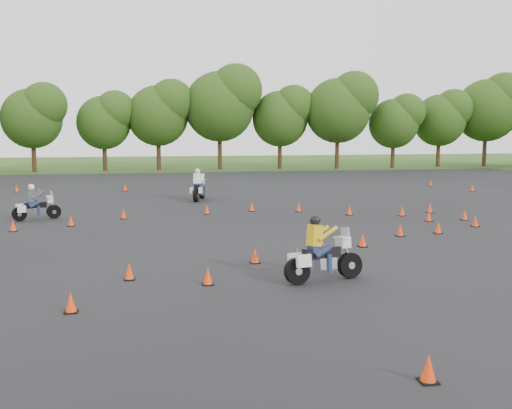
# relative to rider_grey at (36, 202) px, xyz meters

# --- Properties ---
(ground) EXTENTS (140.00, 140.00, 0.00)m
(ground) POSITION_rel_rider_grey_xyz_m (9.29, -9.36, -0.83)
(ground) COLOR #2D5119
(ground) RESTS_ON ground
(asphalt_pad) EXTENTS (62.00, 62.00, 0.00)m
(asphalt_pad) POSITION_rel_rider_grey_xyz_m (9.29, -3.36, -0.83)
(asphalt_pad) COLOR black
(asphalt_pad) RESTS_ON ground
(treeline) EXTENTS (87.13, 32.21, 11.12)m
(treeline) POSITION_rel_rider_grey_xyz_m (12.49, 26.32, 3.81)
(treeline) COLOR #264313
(treeline) RESTS_ON ground
(traffic_cones) EXTENTS (36.62, 32.45, 0.45)m
(traffic_cones) POSITION_rel_rider_grey_xyz_m (7.82, -3.59, -0.60)
(traffic_cones) COLOR #FD390A
(traffic_cones) RESTS_ON asphalt_pad
(rider_grey) EXTENTS (2.24, 1.39, 1.66)m
(rider_grey) POSITION_rel_rider_grey_xyz_m (0.00, 0.00, 0.00)
(rider_grey) COLOR #44464C
(rider_grey) RESTS_ON ground
(rider_yellow) EXTENTS (2.48, 1.27, 1.83)m
(rider_yellow) POSITION_rel_rider_grey_xyz_m (9.92, -12.60, 0.09)
(rider_yellow) COLOR gold
(rider_yellow) RESTS_ON ground
(rider_white) EXTENTS (1.40, 2.53, 1.86)m
(rider_white) POSITION_rel_rider_grey_xyz_m (7.93, 5.98, 0.10)
(rider_white) COLOR white
(rider_white) RESTS_ON ground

